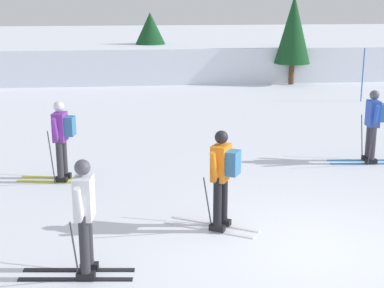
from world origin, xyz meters
The scene contains 9 objects.
ground_plane centered at (0.00, 0.00, 0.00)m, with size 120.00×120.00×0.00m, color silver.
far_snow_ridge centered at (0.00, 19.87, 0.76)m, with size 80.00×7.19×1.51m, color silver.
skier_blue centered at (2.86, 4.46, 0.96)m, with size 1.62×1.00×1.71m.
skier_white centered at (-3.36, -0.48, 0.92)m, with size 1.63×1.00×1.71m.
skier_purple centered at (-4.14, 3.85, 0.96)m, with size 1.64×0.99×1.71m.
skier_orange centered at (-1.21, 0.95, 0.95)m, with size 1.57×1.13×1.71m.
trail_marker_pole centered at (5.64, 11.95, 0.96)m, with size 0.04×0.04×1.92m, color #1E56AD.
conifer_far_left centered at (4.17, 16.07, 2.31)m, with size 1.52×1.52×3.75m.
conifer_far_right centered at (-1.74, 18.90, 1.81)m, with size 2.17×2.17×2.94m.
Camera 1 is at (-2.66, -8.02, 3.90)m, focal length 54.10 mm.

